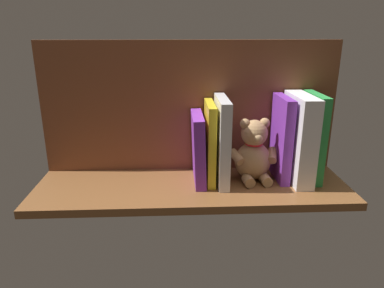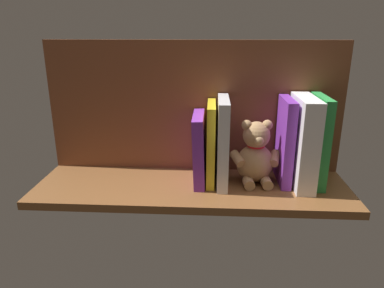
{
  "view_description": "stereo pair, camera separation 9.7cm",
  "coord_description": "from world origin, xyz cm",
  "views": [
    {
      "loc": [
        4.36,
        92.54,
        42.63
      ],
      "look_at": [
        0.0,
        0.0,
        11.98
      ],
      "focal_mm": 32.9,
      "sensor_mm": 36.0,
      "label": 1
    },
    {
      "loc": [
        -5.39,
        92.49,
        42.63
      ],
      "look_at": [
        0.0,
        0.0,
        11.98
      ],
      "focal_mm": 32.9,
      "sensor_mm": 36.0,
      "label": 2
    }
  ],
  "objects": [
    {
      "name": "ground_plane",
      "position": [
        0.0,
        0.0,
        -1.1
      ],
      "size": [
        88.73,
        28.51,
        2.2
      ],
      "primitive_type": "cube",
      "color": "brown"
    },
    {
      "name": "shelf_back_panel",
      "position": [
        0.0,
        -12.01,
        19.73
      ],
      "size": [
        88.73,
        1.5,
        39.46
      ],
      "primitive_type": "cube",
      "color": "brown",
      "rests_on": "ground_plane"
    },
    {
      "name": "book_0",
      "position": [
        -35.29,
        -3.25,
        12.57
      ],
      "size": [
        2.58,
        15.21,
        25.14
      ],
      "primitive_type": "cube",
      "color": "green",
      "rests_on": "ground_plane"
    },
    {
      "name": "dictionary_thick_white",
      "position": [
        -30.76,
        -1.89,
        12.55
      ],
      "size": [
        5.11,
        17.73,
        25.1
      ],
      "primitive_type": "cube",
      "color": "white",
      "rests_on": "ground_plane"
    },
    {
      "name": "book_1",
      "position": [
        -26.15,
        -3.62,
        12.17
      ],
      "size": [
        2.74,
        14.46,
        24.34
      ],
      "primitive_type": "cube",
      "color": "purple",
      "rests_on": "ground_plane"
    },
    {
      "name": "teddy_bear",
      "position": [
        -18.02,
        -2.54,
        8.1
      ],
      "size": [
        14.88,
        12.38,
        18.4
      ],
      "rotation": [
        0.0,
        0.0,
        0.09
      ],
      "color": "tan",
      "rests_on": "ground_plane"
    },
    {
      "name": "book_2",
      "position": [
        -8.55,
        -2.17,
        12.19
      ],
      "size": [
        2.95,
        17.37,
        24.37
      ],
      "primitive_type": "cube",
      "color": "silver",
      "rests_on": "ground_plane"
    },
    {
      "name": "book_3",
      "position": [
        -5.26,
        -3.12,
        11.42
      ],
      "size": [
        2.25,
        15.47,
        22.83
      ],
      "primitive_type": "cube",
      "color": "yellow",
      "rests_on": "ground_plane"
    },
    {
      "name": "book_4",
      "position": [
        -1.95,
        -2.61,
        9.87
      ],
      "size": [
        3.71,
        16.48,
        19.83
      ],
      "primitive_type": "cube",
      "rotation": [
        0.0,
        0.04,
        0.0
      ],
      "color": "purple",
      "rests_on": "ground_plane"
    }
  ]
}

